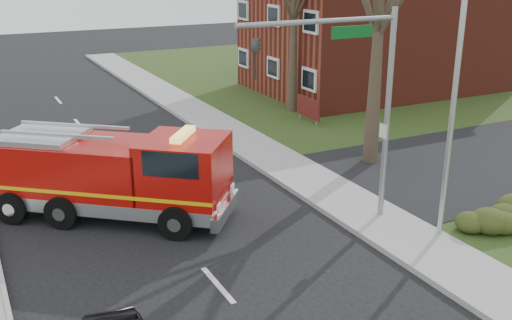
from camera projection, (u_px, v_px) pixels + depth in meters
name	position (u px, v px, depth m)	size (l,w,h in m)	color
ground	(218.00, 285.00, 15.74)	(120.00, 120.00, 0.00)	black
sidewalk_right	(403.00, 235.00, 18.39)	(2.40, 80.00, 0.15)	gray
brick_building	(378.00, 32.00, 37.91)	(15.40, 10.40, 7.25)	maroon
health_center_sign	(308.00, 108.00, 30.52)	(0.12, 2.00, 1.40)	#571614
hedge_corner	(496.00, 215.00, 18.59)	(2.80, 2.00, 0.90)	#273111
traffic_signal_mast	(356.00, 81.00, 17.73)	(5.29, 0.18, 6.80)	gray
streetlight_pole	(453.00, 93.00, 16.93)	(1.48, 0.16, 8.40)	#B7BABF
fire_engine	(115.00, 177.00, 19.54)	(7.52, 6.77, 3.06)	#A70C07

